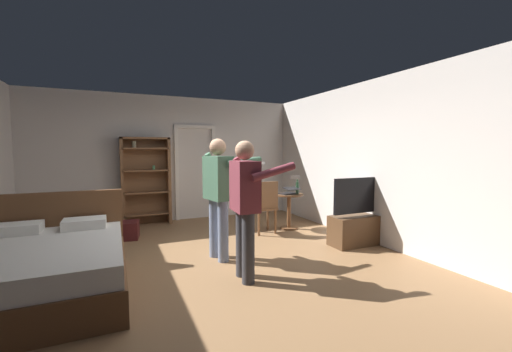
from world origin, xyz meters
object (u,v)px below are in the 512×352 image
(bed, at_px, (44,268))
(tv_flatscreen, at_px, (358,225))
(wooden_chair, at_px, (265,205))
(person_striped_shirt, at_px, (219,189))
(bookshelf, at_px, (146,178))
(suitcase_dark, at_px, (121,231))
(laptop, at_px, (289,192))
(person_blue_shirt, at_px, (246,200))
(bottle_on_table, at_px, (297,188))
(side_table, at_px, (289,206))

(bed, xyz_separation_m, tv_flatscreen, (4.38, 0.07, 0.03))
(wooden_chair, xyz_separation_m, person_striped_shirt, (-1.20, -0.97, 0.47))
(bookshelf, height_order, suitcase_dark, bookshelf)
(person_striped_shirt, bearing_deg, laptop, 31.11)
(bookshelf, relative_size, wooden_chair, 1.85)
(person_blue_shirt, height_order, suitcase_dark, person_blue_shirt)
(tv_flatscreen, height_order, bottle_on_table, tv_flatscreen)
(bottle_on_table, xyz_separation_m, suitcase_dark, (-3.22, 0.63, -0.67))
(bottle_on_table, xyz_separation_m, person_blue_shirt, (-1.86, -1.86, 0.15))
(laptop, xyz_separation_m, bottle_on_table, (0.16, -0.04, 0.07))
(bookshelf, distance_m, tv_flatscreen, 4.31)
(laptop, xyz_separation_m, person_striped_shirt, (-1.77, -1.07, 0.26))
(laptop, relative_size, suitcase_dark, 0.66)
(tv_flatscreen, height_order, person_striped_shirt, person_striped_shirt)
(laptop, xyz_separation_m, person_blue_shirt, (-1.70, -1.90, 0.22))
(bottle_on_table, height_order, wooden_chair, same)
(laptop, bearing_deg, suitcase_dark, 169.00)
(laptop, relative_size, bottle_on_table, 1.33)
(laptop, height_order, wooden_chair, wooden_chair)
(side_table, relative_size, bottle_on_table, 2.41)
(person_blue_shirt, xyz_separation_m, person_striped_shirt, (-0.07, 0.83, 0.04))
(bookshelf, xyz_separation_m, wooden_chair, (1.96, -1.72, -0.45))
(bottle_on_table, bearing_deg, bed, -161.03)
(bed, height_order, laptop, bed)
(bookshelf, height_order, tv_flatscreen, bookshelf)
(bed, xyz_separation_m, suitcase_dark, (0.79, 2.01, -0.15))
(person_blue_shirt, bearing_deg, bookshelf, 103.28)
(side_table, bearing_deg, bookshelf, 148.33)
(tv_flatscreen, xyz_separation_m, bottle_on_table, (-0.37, 1.31, 0.49))
(side_table, height_order, person_striped_shirt, person_striped_shirt)
(bottle_on_table, bearing_deg, bookshelf, 148.43)
(side_table, distance_m, person_striped_shirt, 2.18)
(person_striped_shirt, bearing_deg, wooden_chair, 39.01)
(side_table, xyz_separation_m, wooden_chair, (-0.59, -0.14, 0.08))
(person_striped_shirt, height_order, suitcase_dark, person_striped_shirt)
(bed, bearing_deg, bookshelf, 66.51)
(person_striped_shirt, bearing_deg, bookshelf, 105.73)
(tv_flatscreen, xyz_separation_m, person_blue_shirt, (-2.23, -0.56, 0.64))
(tv_flatscreen, relative_size, wooden_chair, 1.13)
(bookshelf, relative_size, bottle_on_table, 6.30)
(wooden_chair, distance_m, person_blue_shirt, 2.17)
(laptop, relative_size, wooden_chair, 0.39)
(laptop, relative_size, person_blue_shirt, 0.23)
(tv_flatscreen, xyz_separation_m, suitcase_dark, (-3.59, 1.94, -0.18))
(side_table, xyz_separation_m, bottle_on_table, (0.14, -0.08, 0.36))
(bed, distance_m, side_table, 4.14)
(side_table, bearing_deg, bed, -159.35)
(bookshelf, xyz_separation_m, suitcase_dark, (-0.53, -1.02, -0.84))
(bookshelf, relative_size, tv_flatscreen, 1.64)
(tv_flatscreen, height_order, side_table, tv_flatscreen)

